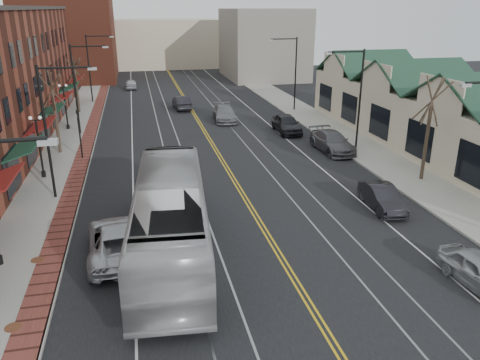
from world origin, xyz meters
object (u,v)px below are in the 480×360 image
parked_suv (118,240)px  parked_car_d (287,124)px  parked_car_c (332,142)px  parked_car_b (382,197)px  transit_bus (170,217)px

parked_suv → parked_car_d: size_ratio=1.19×
parked_suv → parked_car_c: 21.85m
parked_car_c → parked_car_b: bearing=-101.3°
parked_suv → parked_car_c: parked_suv is taller
transit_bus → parked_car_b: size_ratio=3.22×
transit_bus → parked_suv: bearing=-3.0°
transit_bus → parked_car_c: transit_bus is taller
transit_bus → parked_car_d: size_ratio=2.74×
parked_suv → parked_car_d: bearing=-129.3°
transit_bus → parked_suv: transit_bus is taller
transit_bus → parked_suv: (-2.50, 0.35, -1.07)m
transit_bus → parked_suv: 2.74m
parked_suv → transit_bus: bearing=168.8°
parked_car_b → parked_car_d: 18.34m
parked_suv → parked_car_b: size_ratio=1.40×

